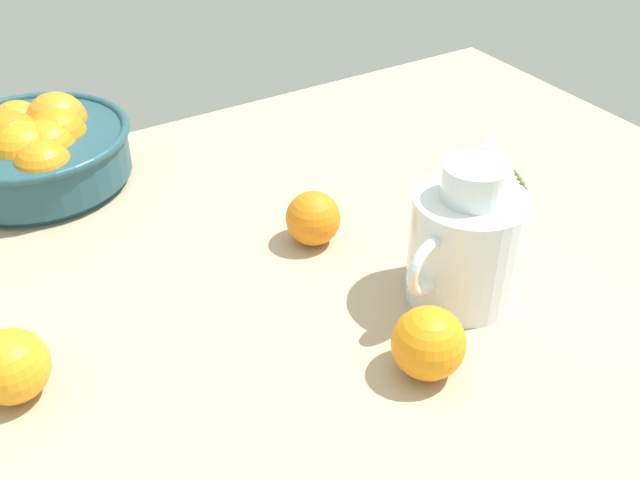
# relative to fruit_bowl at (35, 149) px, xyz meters

# --- Properties ---
(ground_plane) EXTENTS (1.30, 1.01, 0.03)m
(ground_plane) POSITION_rel_fruit_bowl_xyz_m (0.22, -0.42, -0.07)
(ground_plane) COLOR tan
(fruit_bowl) EXTENTS (0.27, 0.27, 0.11)m
(fruit_bowl) POSITION_rel_fruit_bowl_xyz_m (0.00, 0.00, 0.00)
(fruit_bowl) COLOR #234C56
(fruit_bowl) RESTS_ON ground_plane
(juice_pitcher) EXTENTS (0.17, 0.13, 0.18)m
(juice_pitcher) POSITION_rel_fruit_bowl_xyz_m (0.35, -0.50, 0.01)
(juice_pitcher) COLOR white
(juice_pitcher) RESTS_ON ground_plane
(loose_orange_0) EXTENTS (0.07, 0.07, 0.07)m
(loose_orange_0) POSITION_rel_fruit_bowl_xyz_m (-0.13, -0.40, -0.02)
(loose_orange_0) COLOR orange
(loose_orange_0) RESTS_ON ground_plane
(loose_orange_1) EXTENTS (0.07, 0.07, 0.07)m
(loose_orange_1) POSITION_rel_fruit_bowl_xyz_m (0.25, -0.33, -0.02)
(loose_orange_1) COLOR orange
(loose_orange_1) RESTS_ON ground_plane
(loose_orange_2) EXTENTS (0.08, 0.08, 0.08)m
(loose_orange_2) POSITION_rel_fruit_bowl_xyz_m (0.23, -0.58, -0.01)
(loose_orange_2) COLOR orange
(loose_orange_2) RESTS_ON ground_plane
(herb_sprig_0) EXTENTS (0.03, 0.06, 0.01)m
(herb_sprig_0) POSITION_rel_fruit_bowl_xyz_m (0.58, -0.35, -0.05)
(herb_sprig_0) COLOR #4F7339
(herb_sprig_0) RESTS_ON ground_plane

